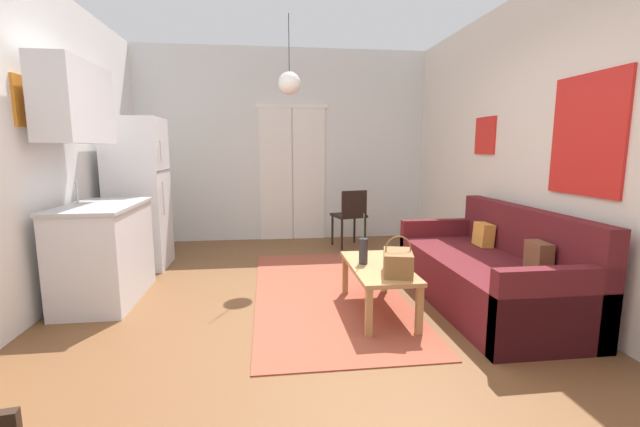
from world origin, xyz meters
name	(u,v)px	position (x,y,z in m)	size (l,w,h in m)	color
ground_plane	(304,334)	(0.00, 0.00, -0.05)	(4.96, 7.28, 0.10)	brown
wall_back	(285,147)	(0.00, 3.39, 1.43)	(4.56, 0.13, 2.89)	silver
wall_right	(578,144)	(2.23, 0.00, 1.45)	(0.12, 6.88, 2.89)	silver
area_rug	(327,292)	(0.30, 0.79, 0.01)	(1.40, 2.93, 0.01)	#9E4733
couch	(492,275)	(1.73, 0.28, 0.29)	(0.90, 2.00, 0.89)	#5B191E
coffee_table	(378,272)	(0.66, 0.25, 0.37)	(0.47, 1.03, 0.42)	#B27F4C
bamboo_vase	(363,251)	(0.54, 0.32, 0.54)	(0.08, 0.08, 0.44)	#2D2D33
handbag	(398,262)	(0.75, -0.01, 0.52)	(0.30, 0.38, 0.31)	brown
refrigerator	(138,194)	(-1.78, 1.99, 0.88)	(0.63, 0.65, 1.76)	white
kitchen_counter	(97,214)	(-1.83, 0.88, 0.82)	(0.63, 1.11, 2.15)	silver
accent_chair	(350,214)	(0.90, 2.64, 0.49)	(0.51, 0.49, 0.83)	black
pendant_lamp_far	(290,83)	(0.00, 1.77, 2.14)	(0.25, 0.25, 0.88)	black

